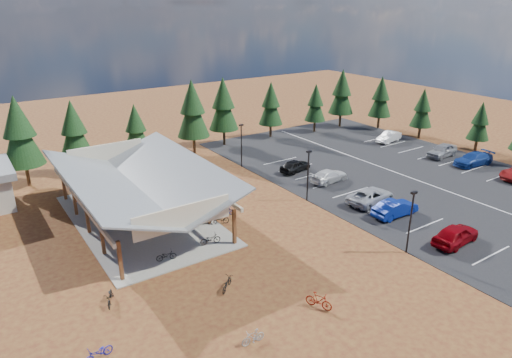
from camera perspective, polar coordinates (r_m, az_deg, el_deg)
name	(u,v)px	position (r m, az deg, el deg)	size (l,w,h in m)	color
ground	(278,221)	(40.85, 2.78, -5.24)	(140.00, 140.00, 0.00)	#572317
asphalt_lot	(391,171)	(54.86, 16.56, 0.97)	(27.00, 44.00, 0.04)	black
concrete_pad	(142,219)	(42.23, -14.08, -4.90)	(10.60, 18.60, 0.10)	gray
bike_pavilion	(138,180)	(40.75, -14.55, -0.12)	(11.65, 19.40, 4.97)	#522D17
lamp_post_0	(411,218)	(36.48, 18.78, -4.63)	(0.50, 0.25, 5.14)	black
lamp_post_1	(308,172)	(43.99, 6.53, 0.85)	(0.50, 0.25, 5.14)	black
lamp_post_2	(241,142)	(53.18, -1.84, 4.59)	(0.50, 0.25, 5.14)	black
trash_bin_0	(218,214)	(41.11, -4.79, -4.42)	(0.60, 0.60, 0.90)	#50381C
trash_bin_1	(206,206)	(42.75, -6.32, -3.42)	(0.60, 0.60, 0.90)	#50381C
pine_1	(19,132)	(52.59, -27.48, 5.28)	(4.13, 4.13, 9.62)	#382314
pine_2	(74,129)	(54.13, -21.82, 5.77)	(3.63, 3.63, 8.45)	#382314
pine_3	(136,128)	(55.53, -14.81, 6.21)	(3.14, 3.14, 7.31)	#382314
pine_4	(192,109)	(57.89, -7.95, 8.66)	(4.07, 4.07, 9.48)	#382314
pine_5	(223,104)	(61.25, -4.11, 9.31)	(3.93, 3.93, 9.16)	#382314
pine_6	(271,104)	(65.15, 1.86, 9.40)	(3.41, 3.41, 7.94)	#382314
pine_7	(316,103)	(68.53, 7.45, 9.42)	(3.08, 3.08, 7.17)	#382314
pine_8	(342,92)	(72.00, 10.68, 10.64)	(3.80, 3.80, 8.85)	#382314
pine_11	(480,121)	(65.50, 26.22, 6.50)	(2.79, 2.79, 6.49)	#382314
pine_12	(423,108)	(68.81, 20.10, 8.32)	(3.04, 3.04, 7.09)	#382314
pine_13	(381,97)	(72.47, 15.35, 9.88)	(3.41, 3.41, 7.95)	#382314
bike_0	(166,256)	(35.21, -11.16, -9.37)	(0.53, 1.52, 0.80)	black
bike_1	(111,225)	(40.72, -17.71, -5.52)	(0.43, 1.51, 0.91)	gray
bike_2	(114,203)	(45.08, -17.36, -2.83)	(0.60, 1.72, 0.91)	#1C419E
bike_3	(83,197)	(47.35, -20.84, -2.10)	(0.43, 1.53, 0.92)	maroon
bike_4	(210,239)	(36.87, -5.74, -7.48)	(0.59, 1.69, 0.89)	black
bike_5	(178,226)	(39.23, -9.73, -5.82)	(0.42, 1.50, 0.90)	gray
bike_6	(157,209)	(42.73, -12.23, -3.71)	(0.56, 1.60, 0.84)	navy
bike_7	(129,184)	(49.13, -15.58, -0.60)	(0.45, 1.58, 0.95)	#9F210B
bike_8	(110,297)	(31.73, -17.79, -13.86)	(0.64, 1.83, 0.96)	black
bike_10	(98,353)	(27.78, -19.10, -19.87)	(0.59, 1.69, 0.89)	#0E128C
bike_11	(319,301)	(30.14, 7.86, -14.83)	(0.52, 1.82, 1.10)	maroon
bike_12	(227,284)	(31.66, -3.67, -12.92)	(0.58, 1.67, 0.88)	black
bike_13	(253,337)	(27.38, -0.38, -19.15)	(0.42, 1.50, 0.90)	gray
bike_14	(227,209)	(42.20, -3.66, -3.71)	(0.57, 1.63, 0.86)	navy
bike_16	(220,220)	(40.13, -4.54, -5.10)	(0.58, 1.65, 0.87)	black
car_0	(456,234)	(40.06, 23.68, -6.37)	(1.90, 4.72, 1.61)	#7A0208
car_1	(395,208)	(43.19, 17.00, -3.50)	(1.61, 4.62, 1.52)	navy
car_2	(370,196)	(45.30, 14.12, -2.06)	(2.43, 5.26, 1.46)	#AAADB3
car_3	(329,176)	(49.79, 9.14, 0.39)	(1.87, 4.59, 1.33)	silver
car_4	(295,166)	(52.36, 4.93, 1.68)	(1.64, 4.09, 1.39)	black
car_7	(473,159)	(60.05, 25.53, 2.26)	(2.11, 5.20, 1.51)	navy
car_8	(442,150)	(61.81, 22.24, 3.32)	(1.91, 4.74, 1.61)	gray
car_9	(389,137)	(66.19, 16.28, 5.09)	(1.51, 4.34, 1.43)	silver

